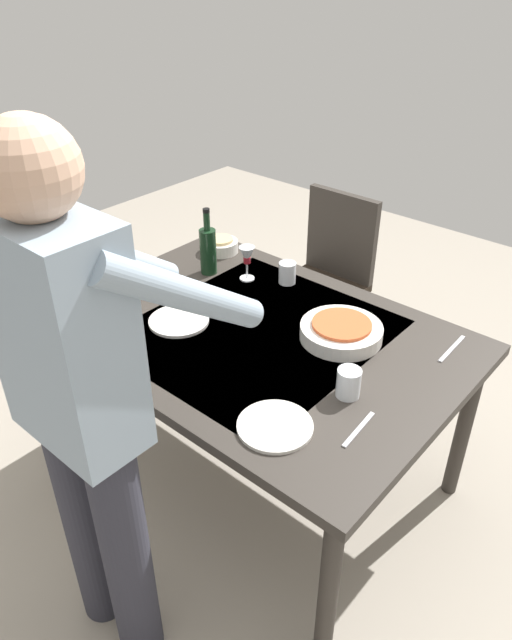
{
  "coord_description": "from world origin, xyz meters",
  "views": [
    {
      "loc": [
        -1.2,
        1.38,
        1.96
      ],
      "look_at": [
        0.0,
        0.0,
        0.79
      ],
      "focal_mm": 33.17,
      "sensor_mm": 36.0,
      "label": 1
    }
  ],
  "objects_px": {
    "serving_bowl_pasta": "(341,331)",
    "dinner_plate_far": "(179,321)",
    "wine_glass_right": "(127,319)",
    "side_bowl_bread": "(221,245)",
    "dinner_plate_near": "(275,426)",
    "dining_table": "(256,346)",
    "water_cup_near_left": "(349,383)",
    "wine_bottle": "(208,249)",
    "water_cup_near_right": "(287,273)",
    "side_bowl_salad": "(99,320)",
    "person_server": "(84,403)",
    "chair_near": "(328,270)",
    "wine_glass_left": "(247,257)"
  },
  "relations": [
    {
      "from": "dining_table",
      "to": "water_cup_near_left",
      "type": "xyz_separation_m",
      "value": [
        -0.46,
        0.09,
        0.12
      ]
    },
    {
      "from": "side_bowl_bread",
      "to": "dinner_plate_near",
      "type": "xyz_separation_m",
      "value": [
        -0.95,
        0.76,
        -0.03
      ]
    },
    {
      "from": "wine_glass_right",
      "to": "dinner_plate_far",
      "type": "distance_m",
      "value": 0.24
    },
    {
      "from": "dining_table",
      "to": "water_cup_near_right",
      "type": "distance_m",
      "value": 0.42
    },
    {
      "from": "dining_table",
      "to": "wine_glass_left",
      "type": "relative_size",
      "value": 9.98
    },
    {
      "from": "water_cup_near_left",
      "to": "person_server",
      "type": "bearing_deg",
      "value": 63.31
    },
    {
      "from": "side_bowl_salad",
      "to": "dinner_plate_far",
      "type": "xyz_separation_m",
      "value": [
        -0.2,
        -0.22,
        -0.03
      ]
    },
    {
      "from": "water_cup_near_right",
      "to": "serving_bowl_pasta",
      "type": "relative_size",
      "value": 0.31
    },
    {
      "from": "water_cup_near_left",
      "to": "dinner_plate_far",
      "type": "xyz_separation_m",
      "value": [
        0.73,
        0.06,
        -0.04
      ]
    },
    {
      "from": "wine_glass_left",
      "to": "water_cup_near_right",
      "type": "bearing_deg",
      "value": -149.45
    },
    {
      "from": "dining_table",
      "to": "dinner_plate_near",
      "type": "relative_size",
      "value": 6.55
    },
    {
      "from": "water_cup_near_right",
      "to": "dinner_plate_near",
      "type": "xyz_separation_m",
      "value": [
        -0.53,
        0.73,
        -0.04
      ]
    },
    {
      "from": "chair_near",
      "to": "wine_bottle",
      "type": "distance_m",
      "value": 0.78
    },
    {
      "from": "side_bowl_salad",
      "to": "serving_bowl_pasta",
      "type": "bearing_deg",
      "value": -143.9
    },
    {
      "from": "chair_near",
      "to": "wine_glass_right",
      "type": "xyz_separation_m",
      "value": [
        -0.0,
        1.27,
        0.31
      ]
    },
    {
      "from": "person_server",
      "to": "dinner_plate_near",
      "type": "bearing_deg",
      "value": -122.27
    },
    {
      "from": "dinner_plate_far",
      "to": "serving_bowl_pasta",
      "type": "bearing_deg",
      "value": -149.5
    },
    {
      "from": "wine_glass_right",
      "to": "water_cup_near_right",
      "type": "bearing_deg",
      "value": -101.27
    },
    {
      "from": "water_cup_near_right",
      "to": "side_bowl_salad",
      "type": "distance_m",
      "value": 0.8
    },
    {
      "from": "person_server",
      "to": "wine_glass_right",
      "type": "bearing_deg",
      "value": -47.73
    },
    {
      "from": "chair_near",
      "to": "water_cup_near_right",
      "type": "distance_m",
      "value": 0.62
    },
    {
      "from": "wine_glass_right",
      "to": "person_server",
      "type": "bearing_deg",
      "value": 132.27
    },
    {
      "from": "side_bowl_bread",
      "to": "dinner_plate_far",
      "type": "height_order",
      "value": "side_bowl_bread"
    },
    {
      "from": "person_server",
      "to": "dinner_plate_near",
      "type": "height_order",
      "value": "person_server"
    },
    {
      "from": "chair_near",
      "to": "dinner_plate_far",
      "type": "bearing_deg",
      "value": 91.75
    },
    {
      "from": "water_cup_near_left",
      "to": "side_bowl_salad",
      "type": "xyz_separation_m",
      "value": [
        0.92,
        0.28,
        -0.02
      ]
    },
    {
      "from": "dining_table",
      "to": "dinner_plate_near",
      "type": "height_order",
      "value": "dinner_plate_near"
    },
    {
      "from": "dinner_plate_far",
      "to": "person_server",
      "type": "bearing_deg",
      "value": 119.67
    },
    {
      "from": "chair_near",
      "to": "wine_glass_left",
      "type": "xyz_separation_m",
      "value": [
        -0.0,
        0.63,
        0.31
      ]
    },
    {
      "from": "wine_glass_right",
      "to": "dinner_plate_far",
      "type": "relative_size",
      "value": 0.66
    },
    {
      "from": "wine_glass_right",
      "to": "water_cup_near_right",
      "type": "height_order",
      "value": "wine_glass_right"
    },
    {
      "from": "dinner_plate_near",
      "to": "side_bowl_salad",
      "type": "bearing_deg",
      "value": 0.51
    },
    {
      "from": "person_server",
      "to": "side_bowl_salad",
      "type": "bearing_deg",
      "value": -37.23
    },
    {
      "from": "side_bowl_bread",
      "to": "dinner_plate_near",
      "type": "height_order",
      "value": "side_bowl_bread"
    },
    {
      "from": "wine_glass_right",
      "to": "side_bowl_salad",
      "type": "height_order",
      "value": "wine_glass_right"
    },
    {
      "from": "wine_bottle",
      "to": "serving_bowl_pasta",
      "type": "bearing_deg",
      "value": 175.89
    },
    {
      "from": "dining_table",
      "to": "chair_near",
      "type": "bearing_deg",
      "value": -72.02
    },
    {
      "from": "dining_table",
      "to": "side_bowl_bread",
      "type": "height_order",
      "value": "side_bowl_bread"
    },
    {
      "from": "wine_glass_left",
      "to": "dining_table",
      "type": "bearing_deg",
      "value": 136.33
    },
    {
      "from": "person_server",
      "to": "wine_glass_right",
      "type": "xyz_separation_m",
      "value": [
        0.4,
        -0.44,
        -0.12
      ]
    },
    {
      "from": "serving_bowl_pasta",
      "to": "side_bowl_salad",
      "type": "height_order",
      "value": "same"
    },
    {
      "from": "serving_bowl_pasta",
      "to": "dining_table",
      "type": "bearing_deg",
      "value": 32.33
    },
    {
      "from": "serving_bowl_pasta",
      "to": "dinner_plate_far",
      "type": "distance_m",
      "value": 0.61
    },
    {
      "from": "water_cup_near_left",
      "to": "dinner_plate_far",
      "type": "relative_size",
      "value": 0.43
    },
    {
      "from": "water_cup_near_left",
      "to": "wine_bottle",
      "type": "bearing_deg",
      "value": -18.28
    },
    {
      "from": "person_server",
      "to": "dinner_plate_far",
      "type": "distance_m",
      "value": 0.78
    },
    {
      "from": "serving_bowl_pasta",
      "to": "dinner_plate_far",
      "type": "bearing_deg",
      "value": 30.5
    },
    {
      "from": "dining_table",
      "to": "wine_glass_right",
      "type": "bearing_deg",
      "value": 50.65
    },
    {
      "from": "wine_glass_right",
      "to": "wine_bottle",
      "type": "bearing_deg",
      "value": -73.39
    },
    {
      "from": "dinner_plate_far",
      "to": "water_cup_near_left",
      "type": "bearing_deg",
      "value": -175.43
    }
  ]
}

